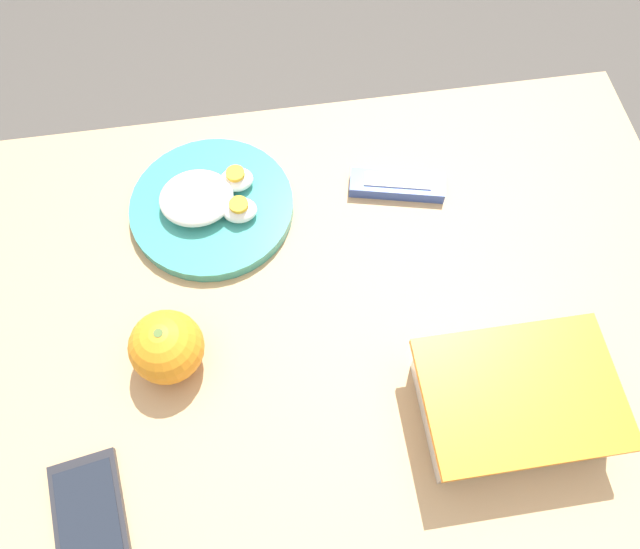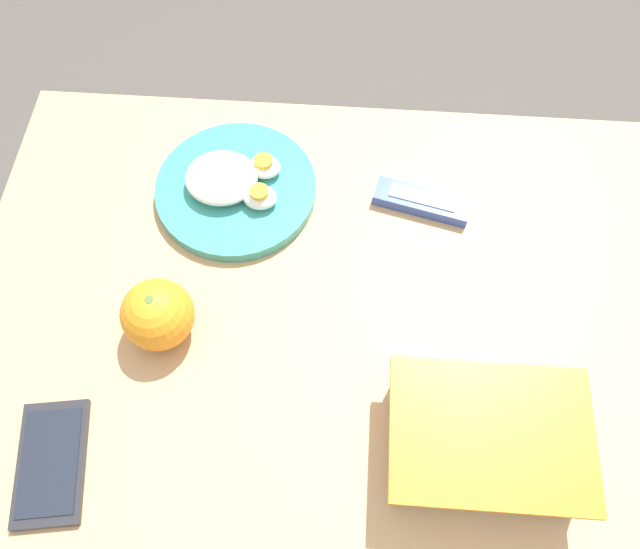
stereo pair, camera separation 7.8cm
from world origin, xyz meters
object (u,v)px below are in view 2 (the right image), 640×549
Objects in this scene: food_container at (481,442)px; orange_fruit at (156,314)px; candy_bar at (420,201)px; cell_phone at (49,462)px; rice_plate at (233,186)px.

orange_fruit is (0.38, -0.12, 0.01)m from food_container.
candy_bar is 0.56m from cell_phone.
cell_phone is (0.16, 0.38, -0.01)m from rice_plate.
rice_plate is at bearing -112.55° from cell_phone.
food_container is 1.45× the size of cell_phone.
orange_fruit reaches higher than rice_plate.
orange_fruit is at bearing 32.92° from candy_bar.
orange_fruit is 0.20m from cell_phone.
cell_phone is (0.48, 0.05, -0.03)m from food_container.
food_container is at bearing 100.77° from candy_bar.
rice_plate is 0.26m from candy_bar.
candy_bar is at bearing 179.42° from rice_plate.
food_container is 1.57× the size of candy_bar.
orange_fruit is 0.22m from rice_plate.
food_container is at bearing 162.44° from orange_fruit.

